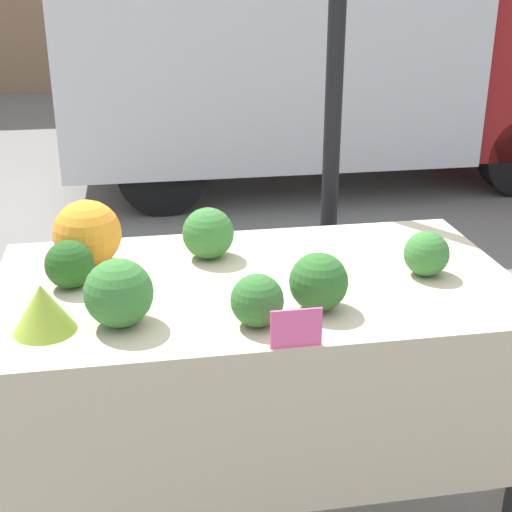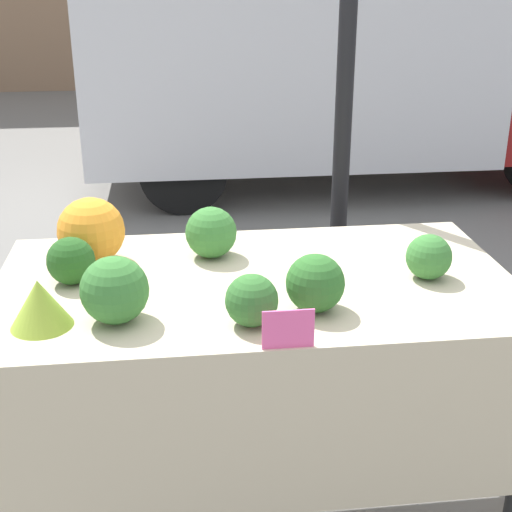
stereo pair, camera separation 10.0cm
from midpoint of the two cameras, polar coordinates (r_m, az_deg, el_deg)
ground_plane at (r=2.73m, az=-1.11°, el=-19.75°), size 40.00×40.00×0.00m
tent_pole at (r=2.92m, az=5.17°, el=10.50°), size 0.07×0.07×2.48m
parked_truck at (r=6.43m, az=3.65°, el=17.63°), size 4.45×1.97×2.48m
market_table at (r=2.22m, az=-0.99°, el=-5.54°), size 1.62×0.89×0.92m
orange_cauliflower at (r=2.37m, az=-14.52°, el=1.73°), size 0.22×0.22×0.22m
romanesco_head at (r=1.99m, az=-18.09°, el=-4.00°), size 0.17×0.17×0.14m
broccoli_head_0 at (r=2.29m, az=12.27°, el=0.17°), size 0.14×0.14×0.14m
broccoli_head_1 at (r=2.37m, az=-5.06°, el=1.82°), size 0.17×0.17×0.17m
broccoli_head_2 at (r=1.92m, az=-1.40°, el=-3.59°), size 0.15×0.15×0.15m
broccoli_head_3 at (r=2.01m, az=3.61°, el=-2.09°), size 0.17×0.17×0.17m
broccoli_head_4 at (r=2.24m, az=-15.96°, el=-0.66°), size 0.15×0.15×0.15m
broccoli_head_5 at (r=1.96m, az=-12.38°, el=-2.92°), size 0.19×0.19×0.19m
price_sign at (r=1.82m, az=1.67°, el=-5.82°), size 0.13×0.01×0.11m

